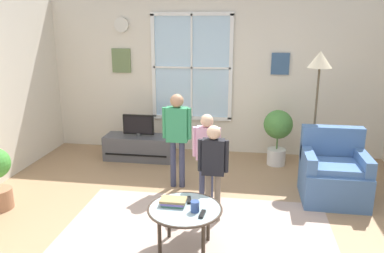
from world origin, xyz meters
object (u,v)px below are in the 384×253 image
object	(u,v)px
person_pink_shirt	(207,148)
floor_lamp	(319,73)
armchair	(333,174)
person_black_shirt	(213,163)
coffee_table	(185,211)
cup	(195,206)
potted_plant_by_window	(278,131)
person_green_shirt	(177,130)
book_stack	(173,202)
tv_stand	(139,147)
television	(138,125)
remote_near_books	(202,214)
remote_near_cup	(189,200)

from	to	relation	value
person_pink_shirt	floor_lamp	world-z (taller)	floor_lamp
armchair	person_black_shirt	distance (m)	1.66
coffee_table	cup	distance (m)	0.14
cup	potted_plant_by_window	xyz separation A→B (m)	(0.91, 2.55, 0.04)
coffee_table	person_green_shirt	bearing A→B (deg)	103.61
book_stack	person_green_shirt	size ratio (longest dim) A/B	0.20
armchair	floor_lamp	bearing A→B (deg)	102.89
person_pink_shirt	person_green_shirt	bearing A→B (deg)	136.87
potted_plant_by_window	person_green_shirt	bearing A→B (deg)	-142.39
potted_plant_by_window	floor_lamp	xyz separation A→B (m)	(0.46, -0.41, 0.94)
tv_stand	television	bearing A→B (deg)	-90.00
book_stack	remote_near_books	distance (m)	0.34
armchair	person_black_shirt	bearing A→B (deg)	-151.24
tv_stand	armchair	world-z (taller)	armchair
tv_stand	person_green_shirt	xyz separation A→B (m)	(0.82, -0.97, 0.60)
remote_near_books	person_green_shirt	distance (m)	1.68
armchair	book_stack	bearing A→B (deg)	-142.43
person_black_shirt	remote_near_cup	bearing A→B (deg)	-112.15
book_stack	person_black_shirt	world-z (taller)	person_black_shirt
armchair	potted_plant_by_window	bearing A→B (deg)	119.25
television	potted_plant_by_window	world-z (taller)	potted_plant_by_window
coffee_table	remote_near_cup	distance (m)	0.16
remote_near_cup	person_pink_shirt	size ratio (longest dim) A/B	0.13
person_pink_shirt	remote_near_books	bearing A→B (deg)	-85.20
potted_plant_by_window	tv_stand	bearing A→B (deg)	-177.81
person_green_shirt	person_black_shirt	bearing A→B (deg)	-56.44
remote_near_books	person_black_shirt	xyz separation A→B (m)	(0.02, 0.72, 0.23)
coffee_table	book_stack	distance (m)	0.15
remote_near_cup	person_green_shirt	size ratio (longest dim) A/B	0.11
television	potted_plant_by_window	size ratio (longest dim) A/B	0.57
person_pink_shirt	floor_lamp	bearing A→B (deg)	36.94
tv_stand	floor_lamp	distance (m)	2.96
remote_near_books	person_black_shirt	bearing A→B (deg)	88.05
armchair	potted_plant_by_window	size ratio (longest dim) A/B	1.00
potted_plant_by_window	coffee_table	bearing A→B (deg)	-112.00
person_black_shirt	potted_plant_by_window	distance (m)	2.06
tv_stand	book_stack	world-z (taller)	book_stack
tv_stand	television	size ratio (longest dim) A/B	2.22
tv_stand	floor_lamp	bearing A→B (deg)	-7.12
coffee_table	person_green_shirt	distance (m)	1.54
armchair	person_black_shirt	xyz separation A→B (m)	(-1.42, -0.78, 0.36)
tv_stand	television	world-z (taller)	television
remote_near_cup	person_pink_shirt	world-z (taller)	person_pink_shirt
remote_near_books	person_pink_shirt	world-z (taller)	person_pink_shirt
book_stack	floor_lamp	size ratio (longest dim) A/B	0.14
person_green_shirt	remote_near_cup	bearing A→B (deg)	-74.20
person_black_shirt	person_pink_shirt	bearing A→B (deg)	105.75
person_green_shirt	person_pink_shirt	bearing A→B (deg)	-43.13
cup	remote_near_cup	xyz separation A→B (m)	(-0.09, 0.20, -0.04)
remote_near_cup	television	bearing A→B (deg)	117.61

